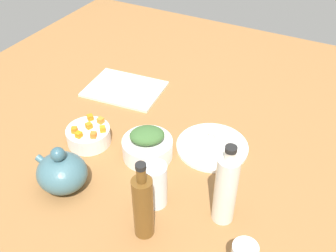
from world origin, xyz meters
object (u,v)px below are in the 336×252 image
at_px(bottle_1, 226,189).
at_px(drinking_glass_1, 155,185).
at_px(bottle_0, 143,206).
at_px(teapot, 62,172).
at_px(plate_tofu, 212,147).
at_px(bowl_carrots, 89,136).
at_px(cutting_board, 125,89).
at_px(bowl_greens, 148,148).

relative_size(bottle_1, drinking_glass_1, 1.83).
relative_size(bottle_0, drinking_glass_1, 1.76).
bearing_deg(teapot, bottle_1, -166.49).
xyz_separation_m(plate_tofu, drinking_glass_1, (0.05, 0.28, 0.06)).
relative_size(bowl_carrots, bottle_1, 0.57).
xyz_separation_m(cutting_board, bottle_0, (-0.40, 0.54, 0.09)).
height_order(plate_tofu, bowl_greens, bowl_greens).
height_order(teapot, bottle_0, bottle_0).
distance_m(bowl_carrots, bottle_1, 0.51).
relative_size(bowl_greens, drinking_glass_1, 1.15).
distance_m(teapot, bottle_1, 0.46).
distance_m(bottle_0, bottle_1, 0.21).
bearing_deg(plate_tofu, cutting_board, -19.98).
distance_m(cutting_board, bowl_carrots, 0.32).
height_order(bottle_1, drinking_glass_1, bottle_1).
height_order(cutting_board, drinking_glass_1, drinking_glass_1).
distance_m(cutting_board, bottle_0, 0.68).
distance_m(bowl_greens, bottle_0, 0.29).
xyz_separation_m(cutting_board, bottle_1, (-0.56, 0.40, 0.10)).
bearing_deg(bottle_0, drinking_glass_1, -77.13).
bearing_deg(plate_tofu, bowl_carrots, 23.38).
bearing_deg(bottle_0, bowl_greens, -61.77).
height_order(plate_tofu, teapot, teapot).
bearing_deg(bowl_carrots, teapot, 105.76).
distance_m(plate_tofu, teapot, 0.47).
distance_m(teapot, bottle_0, 0.29).
xyz_separation_m(plate_tofu, bowl_greens, (0.17, 0.13, 0.03)).
bearing_deg(cutting_board, plate_tofu, 160.02).
bearing_deg(cutting_board, bowl_greens, 133.20).
bearing_deg(teapot, plate_tofu, -131.83).
height_order(cutting_board, bowl_greens, bowl_greens).
bearing_deg(bowl_greens, plate_tofu, -142.44).
bearing_deg(bowl_carrots, plate_tofu, -156.62).
bearing_deg(bottle_1, cutting_board, -35.48).
height_order(bowl_greens, bottle_0, bottle_0).
height_order(plate_tofu, drinking_glass_1, drinking_glass_1).
xyz_separation_m(plate_tofu, bowl_carrots, (0.37, 0.16, 0.02)).
height_order(plate_tofu, bowl_carrots, bowl_carrots).
height_order(cutting_board, bowl_carrots, bowl_carrots).
bearing_deg(plate_tofu, drinking_glass_1, 79.39).
relative_size(cutting_board, bottle_1, 1.15).
bearing_deg(drinking_glass_1, bottle_0, 102.87).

